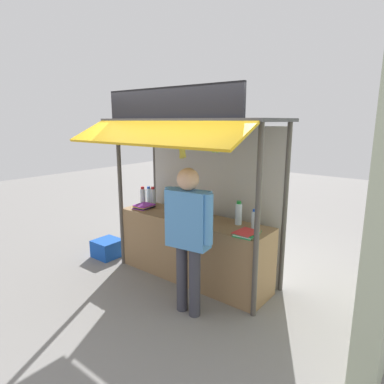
{
  "coord_description": "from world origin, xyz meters",
  "views": [
    {
      "loc": [
        2.63,
        -3.32,
        2.14
      ],
      "look_at": [
        0.0,
        0.0,
        1.22
      ],
      "focal_mm": 30.73,
      "sensor_mm": 36.0,
      "label": 1
    }
  ],
  "objects_px": {
    "water_bottle_center": "(239,213)",
    "banana_bunch_inner_left": "(182,151)",
    "plastic_crate": "(108,248)",
    "magazine_stack_right": "(247,233)",
    "vendor_person": "(188,229)",
    "water_bottle_front_left": "(149,195)",
    "water_bottle_far_right": "(254,219)",
    "water_bottle_far_left": "(206,208)",
    "magazine_stack_mid_left": "(194,219)",
    "magazine_stack_rear_center": "(144,206)",
    "water_bottle_front_right": "(143,196)",
    "banana_bunch_leftmost": "(216,146)",
    "water_bottle_back_left": "(153,196)"
  },
  "relations": [
    {
      "from": "water_bottle_center",
      "to": "banana_bunch_inner_left",
      "type": "height_order",
      "value": "banana_bunch_inner_left"
    },
    {
      "from": "plastic_crate",
      "to": "magazine_stack_right",
      "type": "bearing_deg",
      "value": 2.82
    },
    {
      "from": "vendor_person",
      "to": "plastic_crate",
      "type": "height_order",
      "value": "vendor_person"
    },
    {
      "from": "magazine_stack_right",
      "to": "banana_bunch_inner_left",
      "type": "distance_m",
      "value": 1.2
    },
    {
      "from": "water_bottle_front_left",
      "to": "vendor_person",
      "type": "relative_size",
      "value": 0.16
    },
    {
      "from": "vendor_person",
      "to": "water_bottle_far_right",
      "type": "bearing_deg",
      "value": 57.51
    },
    {
      "from": "water_bottle_far_left",
      "to": "banana_bunch_inner_left",
      "type": "height_order",
      "value": "banana_bunch_inner_left"
    },
    {
      "from": "water_bottle_front_left",
      "to": "magazine_stack_right",
      "type": "relative_size",
      "value": 0.83
    },
    {
      "from": "magazine_stack_mid_left",
      "to": "vendor_person",
      "type": "distance_m",
      "value": 0.72
    },
    {
      "from": "vendor_person",
      "to": "magazine_stack_rear_center",
      "type": "bearing_deg",
      "value": 147.19
    },
    {
      "from": "water_bottle_front_right",
      "to": "vendor_person",
      "type": "xyz_separation_m",
      "value": [
        1.5,
        -0.75,
        -0.0
      ]
    },
    {
      "from": "magazine_stack_right",
      "to": "banana_bunch_leftmost",
      "type": "bearing_deg",
      "value": -141.1
    },
    {
      "from": "magazine_stack_rear_center",
      "to": "banana_bunch_inner_left",
      "type": "bearing_deg",
      "value": -17.5
    },
    {
      "from": "water_bottle_center",
      "to": "water_bottle_far_right",
      "type": "bearing_deg",
      "value": -4.5
    },
    {
      "from": "water_bottle_far_right",
      "to": "magazine_stack_mid_left",
      "type": "xyz_separation_m",
      "value": [
        -0.76,
        -0.2,
        -0.09
      ]
    },
    {
      "from": "water_bottle_back_left",
      "to": "water_bottle_center",
      "type": "bearing_deg",
      "value": -1.67
    },
    {
      "from": "banana_bunch_leftmost",
      "to": "water_bottle_front_left",
      "type": "bearing_deg",
      "value": 160.29
    },
    {
      "from": "water_bottle_center",
      "to": "water_bottle_front_left",
      "type": "distance_m",
      "value": 1.68
    },
    {
      "from": "magazine_stack_rear_center",
      "to": "magazine_stack_right",
      "type": "bearing_deg",
      "value": -2.95
    },
    {
      "from": "water_bottle_back_left",
      "to": "magazine_stack_right",
      "type": "xyz_separation_m",
      "value": [
        1.83,
        -0.33,
        -0.11
      ]
    },
    {
      "from": "water_bottle_front_right",
      "to": "water_bottle_far_left",
      "type": "bearing_deg",
      "value": 2.47
    },
    {
      "from": "water_bottle_far_left",
      "to": "water_bottle_front_left",
      "type": "relative_size",
      "value": 1.13
    },
    {
      "from": "water_bottle_front_left",
      "to": "magazine_stack_mid_left",
      "type": "distance_m",
      "value": 1.19
    },
    {
      "from": "water_bottle_far_left",
      "to": "plastic_crate",
      "type": "distance_m",
      "value": 1.93
    },
    {
      "from": "plastic_crate",
      "to": "water_bottle_far_right",
      "type": "bearing_deg",
      "value": 9.17
    },
    {
      "from": "water_bottle_far_right",
      "to": "magazine_stack_right",
      "type": "bearing_deg",
      "value": -79.14
    },
    {
      "from": "banana_bunch_inner_left",
      "to": "water_bottle_far_right",
      "type": "bearing_deg",
      "value": 35.07
    },
    {
      "from": "water_bottle_far_left",
      "to": "magazine_stack_right",
      "type": "height_order",
      "value": "water_bottle_far_left"
    },
    {
      "from": "water_bottle_front_left",
      "to": "magazine_stack_rear_center",
      "type": "bearing_deg",
      "value": -57.06
    },
    {
      "from": "banana_bunch_inner_left",
      "to": "plastic_crate",
      "type": "bearing_deg",
      "value": 176.23
    },
    {
      "from": "banana_bunch_inner_left",
      "to": "vendor_person",
      "type": "relative_size",
      "value": 0.2
    },
    {
      "from": "water_bottle_far_right",
      "to": "water_bottle_front_left",
      "type": "height_order",
      "value": "water_bottle_front_left"
    },
    {
      "from": "water_bottle_far_left",
      "to": "plastic_crate",
      "type": "relative_size",
      "value": 0.76
    },
    {
      "from": "magazine_stack_mid_left",
      "to": "magazine_stack_rear_center",
      "type": "bearing_deg",
      "value": 178.17
    },
    {
      "from": "water_bottle_front_right",
      "to": "water_bottle_front_left",
      "type": "xyz_separation_m",
      "value": [
        -0.03,
        0.15,
        -0.01
      ]
    },
    {
      "from": "water_bottle_front_left",
      "to": "water_bottle_back_left",
      "type": "relative_size",
      "value": 0.94
    },
    {
      "from": "plastic_crate",
      "to": "water_bottle_front_left",
      "type": "bearing_deg",
      "value": 45.25
    },
    {
      "from": "water_bottle_far_right",
      "to": "magazine_stack_rear_center",
      "type": "height_order",
      "value": "water_bottle_far_right"
    },
    {
      "from": "water_bottle_front_left",
      "to": "banana_bunch_leftmost",
      "type": "xyz_separation_m",
      "value": [
        1.67,
        -0.6,
        0.89
      ]
    },
    {
      "from": "water_bottle_far_left",
      "to": "water_bottle_front_right",
      "type": "height_order",
      "value": "water_bottle_far_left"
    },
    {
      "from": "water_bottle_front_right",
      "to": "vendor_person",
      "type": "distance_m",
      "value": 1.68
    },
    {
      "from": "magazine_stack_right",
      "to": "magazine_stack_mid_left",
      "type": "xyz_separation_m",
      "value": [
        -0.81,
        0.06,
        0.0
      ]
    },
    {
      "from": "water_bottle_far_left",
      "to": "vendor_person",
      "type": "bearing_deg",
      "value": -67.21
    },
    {
      "from": "water_bottle_back_left",
      "to": "magazine_stack_rear_center",
      "type": "xyz_separation_m",
      "value": [
        0.05,
        -0.24,
        -0.1
      ]
    },
    {
      "from": "water_bottle_front_left",
      "to": "vendor_person",
      "type": "bearing_deg",
      "value": -30.52
    },
    {
      "from": "water_bottle_center",
      "to": "plastic_crate",
      "type": "bearing_deg",
      "value": -169.42
    },
    {
      "from": "magazine_stack_rear_center",
      "to": "plastic_crate",
      "type": "height_order",
      "value": "magazine_stack_rear_center"
    },
    {
      "from": "water_bottle_far_right",
      "to": "plastic_crate",
      "type": "bearing_deg",
      "value": -170.83
    },
    {
      "from": "water_bottle_front_left",
      "to": "plastic_crate",
      "type": "height_order",
      "value": "water_bottle_front_left"
    },
    {
      "from": "water_bottle_far_right",
      "to": "magazine_stack_mid_left",
      "type": "height_order",
      "value": "water_bottle_far_right"
    }
  ]
}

